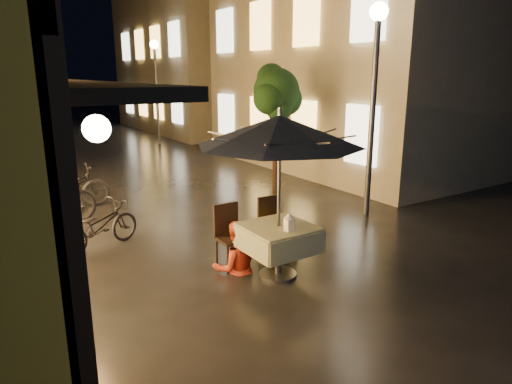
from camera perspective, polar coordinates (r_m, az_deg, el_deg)
ground at (r=6.68m, az=7.81°, el=-11.34°), size 90.00×90.00×0.00m
east_building_near at (r=15.91m, az=13.99°, el=15.99°), size 7.30×9.30×6.80m
east_building_far at (r=25.29m, az=-5.91°, el=16.22°), size 7.30×10.30×7.30m
street_tree at (r=11.07m, az=2.61°, el=12.06°), size 1.43×1.20×3.15m
streetlamp_near at (r=9.54m, az=14.65°, el=14.20°), size 0.36×0.36×4.23m
streetlamp_far at (r=19.80m, az=-12.43°, el=14.29°), size 0.36×0.36×4.23m
cafe_table at (r=6.67m, az=2.79°, el=-5.79°), size 0.99×0.99×0.78m
patio_umbrella at (r=6.30m, az=2.97°, el=7.65°), size 2.35×2.35×2.46m
cafe_chair_left at (r=7.07m, az=-3.34°, el=-5.01°), size 0.42×0.42×0.97m
cafe_chair_right at (r=7.47m, az=2.03°, el=-3.91°), size 0.42×0.42×0.97m
table_lantern at (r=6.36m, az=4.16°, el=-3.66°), size 0.16×0.16×0.25m
person_orange at (r=6.82m, az=-2.58°, el=-3.81°), size 0.86×0.74×1.51m
person_yellow at (r=7.31m, az=3.05°, el=-3.15°), size 0.97×0.68×1.37m
bicycle_0 at (r=8.16m, az=-19.02°, el=-4.08°), size 1.63×1.08×0.81m
bicycle_1 at (r=9.44m, az=-23.58°, el=-1.32°), size 1.77×1.13×1.03m
bicycle_2 at (r=10.80m, az=-22.57°, el=0.43°), size 1.82×0.69×0.95m
bicycle_3 at (r=11.27m, az=-25.14°, el=0.93°), size 1.77×0.90×1.03m
bicycle_4 at (r=12.46m, az=-25.83°, el=1.65°), size 1.73×0.95×0.86m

